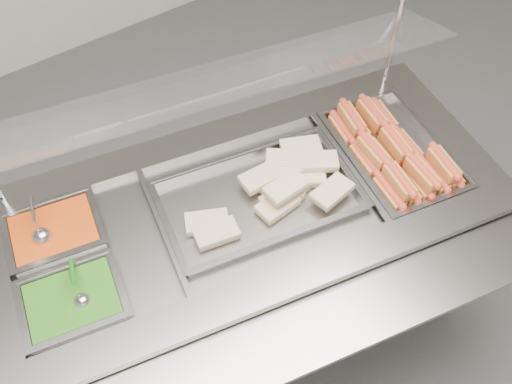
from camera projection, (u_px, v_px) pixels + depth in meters
steam_counter at (245, 266)px, 2.15m from camera, size 1.81×1.08×0.81m
tray_rail at (307, 329)px, 1.60m from camera, size 1.63×0.65×0.05m
sneeze_guard at (215, 84)px, 1.68m from camera, size 1.51×0.57×0.40m
pan_hotdogs at (391, 156)px, 2.00m from camera, size 0.40×0.55×0.09m
pan_wraps at (259, 199)px, 1.86m from camera, size 0.67×0.48×0.06m
pan_beans at (57, 236)px, 1.79m from camera, size 0.31×0.27×0.09m
pan_peas at (75, 305)px, 1.64m from camera, size 0.31×0.27×0.09m
hotdogs_in_buns at (391, 152)px, 1.95m from camera, size 0.31×0.51×0.11m
tortilla_wraps at (284, 182)px, 1.86m from camera, size 0.58×0.32×0.09m
ladle at (42, 235)px, 1.74m from camera, size 0.07×0.18×0.12m
serving_spoon at (81, 296)px, 1.61m from camera, size 0.06×0.16×0.12m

